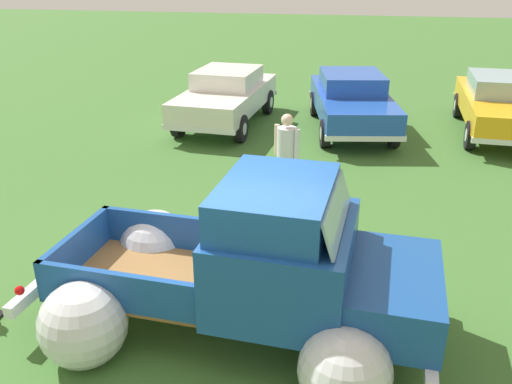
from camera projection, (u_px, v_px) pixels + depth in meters
name	position (u px, v px, depth m)	size (l,w,h in m)	color
ground_plane	(229.00, 326.00, 6.49)	(80.00, 80.00, 0.00)	#3D6B2D
vintage_pickup_truck	(261.00, 277.00, 6.10)	(4.73, 3.00, 1.96)	black
show_car_0	(226.00, 95.00, 14.16)	(2.07, 4.37, 1.43)	black
show_car_1	(352.00, 100.00, 13.70)	(2.53, 4.65, 1.43)	black
show_car_2	(501.00, 103.00, 13.38)	(2.01, 4.56, 1.43)	black
spectator_0	(286.00, 153.00, 9.53)	(0.51, 0.46, 1.61)	#4C4742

